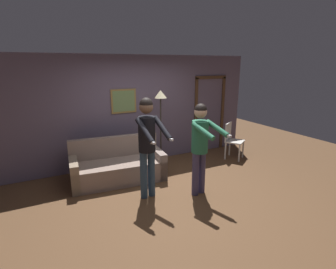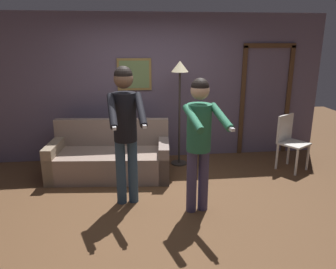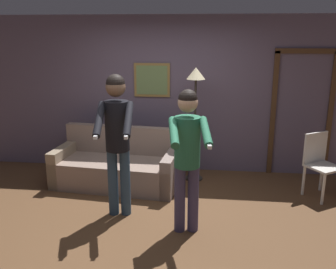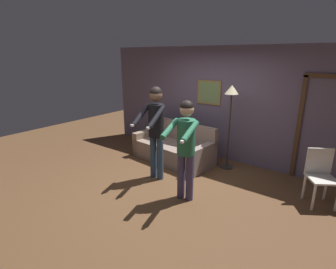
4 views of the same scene
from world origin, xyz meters
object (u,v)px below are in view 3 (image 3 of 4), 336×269
(dining_chair_distant, at_px, (320,161))
(couch, at_px, (117,167))
(person_standing_left, at_px, (117,131))
(person_standing_right, at_px, (187,148))
(torchiere_lamp, at_px, (196,91))

(dining_chair_distant, bearing_deg, couch, 178.81)
(couch, xyz_separation_m, person_standing_left, (0.28, -0.99, 0.86))
(couch, relative_size, person_standing_right, 1.15)
(dining_chair_distant, bearing_deg, person_standing_left, -161.20)
(torchiere_lamp, height_order, dining_chair_distant, torchiere_lamp)
(person_standing_left, xyz_separation_m, dining_chair_distant, (2.74, 0.93, -0.61))
(person_standing_right, xyz_separation_m, dining_chair_distant, (1.84, 1.26, -0.52))
(torchiere_lamp, relative_size, dining_chair_distant, 1.95)
(person_standing_left, bearing_deg, torchiere_lamp, 56.04)
(couch, relative_size, torchiere_lamp, 1.09)
(torchiere_lamp, xyz_separation_m, person_standing_left, (-0.91, -1.35, -0.32))
(couch, bearing_deg, torchiere_lamp, 16.76)
(person_standing_right, height_order, dining_chair_distant, person_standing_right)
(couch, height_order, torchiere_lamp, torchiere_lamp)
(couch, distance_m, dining_chair_distant, 3.02)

